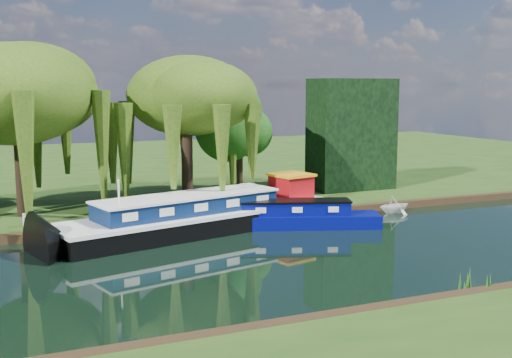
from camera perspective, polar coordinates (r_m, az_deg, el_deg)
name	(u,v)px	position (r m, az deg, el deg)	size (l,w,h in m)	color
ground	(139,276)	(27.86, -10.36, -8.45)	(120.00, 120.00, 0.00)	black
far_bank	(53,172)	(60.82, -17.63, 0.62)	(120.00, 52.00, 0.45)	#1C3A0F
dutch_barge	(205,215)	(35.54, -4.59, -3.24)	(16.93, 7.56, 3.49)	black
narrowboat	(278,217)	(36.26, 1.94, -3.41)	(11.56, 5.65, 1.69)	#040862
white_cruiser	(394,213)	(41.41, 12.19, -2.96)	(1.95, 2.26, 1.19)	silver
willow_left	(17,96)	(39.27, -20.45, 6.93)	(7.95, 7.95, 9.52)	black
willow_right	(186,107)	(39.65, -6.21, 6.37)	(6.98, 6.98, 8.50)	black
tree_far_right	(239,126)	(45.33, -1.49, 4.69)	(4.11, 4.11, 6.73)	black
conifer_hedge	(351,134)	(47.25, 8.48, 3.97)	(6.00, 3.00, 8.00)	black
lamppost	(104,184)	(37.50, -13.34, -0.42)	(0.36, 0.36, 2.56)	silver
mooring_posts	(93,217)	(35.56, -14.26, -3.33)	(19.16, 0.16, 1.00)	silver
reeds_near	(378,296)	(23.62, 10.80, -10.16)	(33.70, 1.50, 1.10)	#214F15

